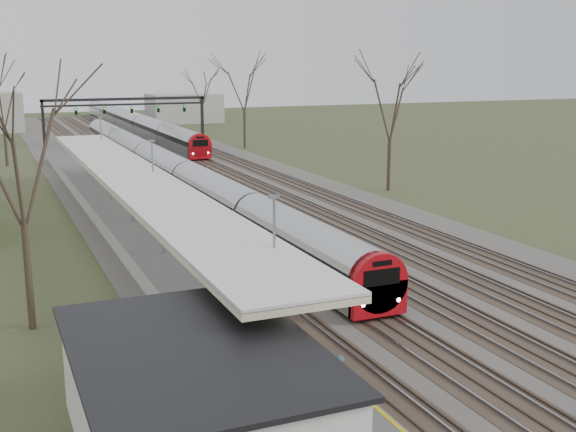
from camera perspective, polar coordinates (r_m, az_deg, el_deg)
name	(u,v)px	position (r m, az deg, el deg)	size (l,w,h in m)	color
track_bed	(189,178)	(68.03, -7.84, 3.00)	(24.00, 160.00, 0.22)	#474442
platform	(123,219)	(49.15, -12.90, -0.24)	(3.50, 69.00, 1.00)	#9E9B93
canopy	(134,178)	(44.15, -12.04, 2.94)	(4.10, 50.00, 3.11)	slate
station_building	(195,404)	(20.66, -7.37, -14.50)	(6.00, 9.00, 3.20)	silver
signal_gantry	(126,107)	(96.62, -12.70, 8.42)	(21.00, 0.59, 6.08)	black
tree_west_near	(19,154)	(30.07, -20.50, 4.64)	(5.00, 5.00, 10.30)	#2D231C
tree_east_far	(391,104)	(60.66, 8.12, 8.75)	(5.00, 5.00, 10.30)	#2D231C
train_near	(166,168)	(64.64, -9.63, 3.73)	(2.62, 75.21, 3.05)	#B2B4BC
train_far	(132,122)	(115.18, -12.21, 7.30)	(2.62, 75.21, 3.05)	#B2B4BC
passenger	(340,380)	(21.53, 4.13, -12.78)	(0.56, 0.36, 1.52)	#2E535A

